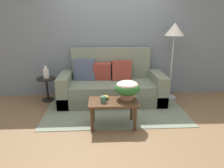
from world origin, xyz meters
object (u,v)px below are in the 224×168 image
(couch, at_px, (111,86))
(potted_plant, at_px, (127,88))
(snack_bowl, at_px, (105,97))
(floor_lamp, at_px, (174,34))
(table_vase, at_px, (46,73))
(coffee_mug, at_px, (103,99))
(side_table, at_px, (47,85))
(coffee_table, at_px, (113,105))

(couch, height_order, potted_plant, couch)
(snack_bowl, bearing_deg, floor_lamp, 37.68)
(floor_lamp, relative_size, table_vase, 6.37)
(coffee_mug, height_order, table_vase, table_vase)
(side_table, distance_m, table_vase, 0.27)
(couch, bearing_deg, table_vase, 176.57)
(coffee_table, xyz_separation_m, table_vase, (-1.38, 1.22, 0.25))
(coffee_mug, bearing_deg, coffee_table, 21.48)
(floor_lamp, bearing_deg, table_vase, -179.81)
(floor_lamp, height_order, coffee_mug, floor_lamp)
(snack_bowl, distance_m, table_vase, 1.70)
(coffee_table, bearing_deg, snack_bowl, 149.65)
(table_vase, bearing_deg, side_table, -113.94)
(side_table, relative_size, coffee_mug, 3.75)
(table_vase, bearing_deg, potted_plant, -35.56)
(coffee_table, height_order, side_table, side_table)
(snack_bowl, bearing_deg, potted_plant, -1.00)
(table_vase, bearing_deg, couch, -3.43)
(couch, relative_size, floor_lamp, 1.33)
(potted_plant, bearing_deg, coffee_mug, -161.65)
(potted_plant, bearing_deg, side_table, 144.95)
(couch, relative_size, table_vase, 8.47)
(side_table, distance_m, potted_plant, 2.00)
(couch, height_order, floor_lamp, floor_lamp)
(couch, bearing_deg, side_table, 177.25)
(coffee_table, xyz_separation_m, potted_plant, (0.24, 0.07, 0.27))
(couch, bearing_deg, floor_lamp, 3.99)
(couch, distance_m, coffee_mug, 1.23)
(floor_lamp, bearing_deg, coffee_mug, -139.68)
(coffee_mug, height_order, snack_bowl, coffee_mug)
(floor_lamp, relative_size, potted_plant, 3.97)
(couch, xyz_separation_m, table_vase, (-1.40, 0.08, 0.29))
(couch, distance_m, floor_lamp, 1.73)
(couch, bearing_deg, potted_plant, -78.87)
(snack_bowl, bearing_deg, coffee_mug, -101.50)
(side_table, distance_m, coffee_mug, 1.77)
(couch, relative_size, snack_bowl, 16.81)
(floor_lamp, xyz_separation_m, snack_bowl, (-1.50, -1.16, -0.94))
(coffee_mug, bearing_deg, potted_plant, 18.35)
(couch, relative_size, coffee_mug, 15.93)
(potted_plant, distance_m, coffee_mug, 0.44)
(floor_lamp, relative_size, coffee_mug, 11.98)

